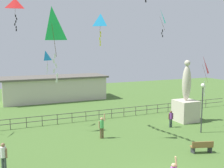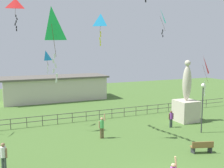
% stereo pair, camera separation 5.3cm
% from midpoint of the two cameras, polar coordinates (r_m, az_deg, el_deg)
% --- Properties ---
extents(statue_monument, '(1.97, 1.97, 5.98)m').
position_cam_midpoint_polar(statue_monument, '(26.48, 15.93, -4.22)').
color(statue_monument, beige).
rests_on(statue_monument, ground_plane).
extents(lamppost, '(0.36, 0.36, 4.22)m').
position_cam_midpoint_polar(lamppost, '(22.93, 19.27, -2.65)').
color(lamppost, '#38383D').
rests_on(lamppost, ground_plane).
extents(park_bench, '(1.55, 0.85, 0.85)m').
position_cam_midpoint_polar(park_bench, '(19.12, 19.13, -12.80)').
color(park_bench, olive).
rests_on(park_bench, ground_plane).
extents(person_0, '(0.51, 0.32, 1.98)m').
position_cam_midpoint_polar(person_0, '(20.82, -2.15, -9.16)').
color(person_0, brown).
rests_on(person_0, ground_plane).
extents(person_1, '(0.46, 0.28, 1.54)m').
position_cam_midpoint_polar(person_1, '(24.22, 12.83, -7.22)').
color(person_1, '#3F4C47').
rests_on(person_1, ground_plane).
extents(person_3, '(0.42, 0.37, 1.71)m').
position_cam_midpoint_polar(person_3, '(16.66, -22.54, -14.14)').
color(person_3, '#3F4C47').
rests_on(person_3, ground_plane).
extents(kite_1, '(0.87, 0.78, 3.28)m').
position_cam_midpoint_polar(kite_1, '(11.69, -12.89, 12.03)').
color(kite_1, '#1EB759').
extents(kite_2, '(0.80, 0.90, 2.31)m').
position_cam_midpoint_polar(kite_2, '(22.77, 10.54, 14.17)').
color(kite_2, '#19B2B2').
extents(kite_4, '(1.06, 1.03, 3.35)m').
position_cam_midpoint_polar(kite_4, '(22.52, 19.27, 3.71)').
color(kite_4, red).
extents(kite_5, '(0.79, 0.71, 2.35)m').
position_cam_midpoint_polar(kite_5, '(19.64, -2.40, 13.43)').
color(kite_5, '#198CD1').
extents(kite_6, '(1.15, 0.93, 2.54)m').
position_cam_midpoint_polar(kite_6, '(23.13, -20.21, 15.67)').
color(kite_6, red).
extents(kite_7, '(0.81, 0.79, 2.06)m').
position_cam_midpoint_polar(kite_7, '(24.00, -14.20, 5.83)').
color(kite_7, '#198CD1').
extents(waterfront_railing, '(36.04, 0.06, 0.95)m').
position_cam_midpoint_polar(waterfront_railing, '(25.80, -6.67, -6.76)').
color(waterfront_railing, '#4C4742').
rests_on(waterfront_railing, ground_plane).
extents(pavilion_building, '(14.12, 5.13, 3.31)m').
position_cam_midpoint_polar(pavilion_building, '(37.03, -12.21, -0.85)').
color(pavilion_building, beige).
rests_on(pavilion_building, ground_plane).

